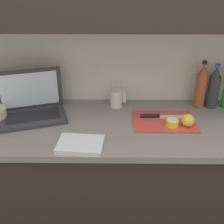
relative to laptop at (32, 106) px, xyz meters
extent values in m
cube|color=white|center=(0.84, 0.25, 0.31)|extent=(5.20, 0.06, 2.60)
cube|color=white|center=(0.00, 0.21, 0.12)|extent=(0.09, 0.01, 0.12)
cube|color=white|center=(1.03, 0.21, 0.12)|extent=(0.09, 0.01, 0.12)
cube|color=#332823|center=(0.84, -0.09, -0.54)|extent=(2.44, 0.59, 0.89)
cube|color=gray|center=(0.84, -0.09, -0.08)|extent=(2.52, 0.63, 0.03)
cube|color=#333338|center=(0.01, -0.04, -0.05)|extent=(0.42, 0.34, 0.02)
cube|color=black|center=(0.01, -0.04, -0.04)|extent=(0.33, 0.23, 0.00)
cube|color=#333338|center=(-0.02, 0.07, 0.08)|extent=(0.36, 0.12, 0.24)
cube|color=silver|center=(-0.02, 0.06, 0.08)|extent=(0.32, 0.10, 0.20)
cube|color=#D1473D|center=(0.76, -0.07, -0.06)|extent=(0.35, 0.25, 0.01)
cube|color=silver|center=(0.83, -0.03, -0.05)|extent=(0.17, 0.04, 0.00)
cylinder|color=black|center=(0.69, -0.03, -0.04)|extent=(0.11, 0.03, 0.02)
cylinder|color=yellow|center=(0.80, -0.13, -0.04)|extent=(0.07, 0.07, 0.03)
cylinder|color=#F4EAA3|center=(0.80, -0.13, -0.02)|extent=(0.06, 0.06, 0.00)
sphere|color=yellow|center=(0.88, -0.13, -0.02)|extent=(0.07, 0.07, 0.07)
cylinder|color=#333338|center=(1.08, 0.12, 0.04)|extent=(0.07, 0.07, 0.20)
cone|color=#333338|center=(1.08, 0.12, 0.17)|extent=(0.06, 0.06, 0.06)
cylinder|color=#3366B2|center=(1.08, 0.12, 0.21)|extent=(0.03, 0.03, 0.02)
cylinder|color=#A34C2D|center=(1.01, 0.12, 0.05)|extent=(0.06, 0.06, 0.21)
cone|color=#A34C2D|center=(1.01, 0.12, 0.18)|extent=(0.06, 0.06, 0.06)
cylinder|color=black|center=(1.01, 0.12, 0.23)|extent=(0.03, 0.03, 0.02)
cylinder|color=silver|center=(0.49, 0.12, -0.01)|extent=(0.08, 0.08, 0.11)
cube|color=silver|center=(0.54, 0.12, 0.00)|extent=(0.02, 0.01, 0.06)
cube|color=white|center=(0.32, -0.32, -0.05)|extent=(0.23, 0.18, 0.02)
camera|label=1|loc=(0.49, -1.46, 0.72)|focal=45.00mm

